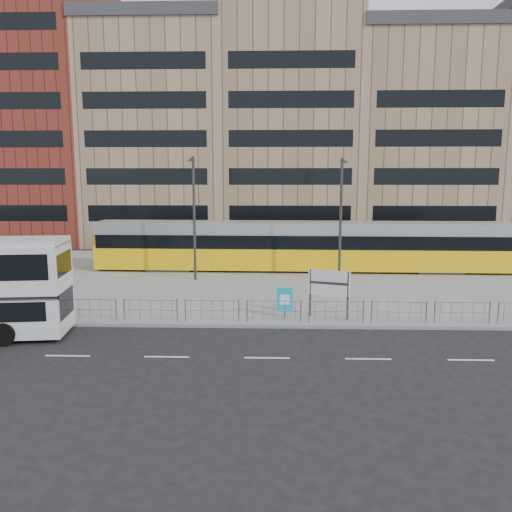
{
  "coord_description": "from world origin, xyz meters",
  "views": [
    {
      "loc": [
        2.12,
        -22.89,
        7.06
      ],
      "look_at": [
        1.27,
        6.0,
        2.53
      ],
      "focal_mm": 35.0,
      "sensor_mm": 36.0,
      "label": 1
    }
  ],
  "objects_px": {
    "traffic_light_west": "(16,277)",
    "station_sign": "(329,285)",
    "lamp_post_east": "(341,215)",
    "lamp_post_west": "(194,214)",
    "pedestrian": "(68,298)",
    "ad_panel": "(285,300)",
    "tram": "(302,246)"
  },
  "relations": [
    {
      "from": "pedestrian",
      "to": "traffic_light_west",
      "type": "xyz_separation_m",
      "value": [
        -2.39,
        -0.42,
        1.18
      ]
    },
    {
      "from": "traffic_light_west",
      "to": "station_sign",
      "type": "bearing_deg",
      "value": -6.5
    },
    {
      "from": "tram",
      "to": "lamp_post_west",
      "type": "distance_m",
      "value": 8.9
    },
    {
      "from": "traffic_light_west",
      "to": "lamp_post_east",
      "type": "distance_m",
      "value": 19.63
    },
    {
      "from": "traffic_light_west",
      "to": "lamp_post_east",
      "type": "bearing_deg",
      "value": 20.29
    },
    {
      "from": "lamp_post_east",
      "to": "lamp_post_west",
      "type": "bearing_deg",
      "value": 177.55
    },
    {
      "from": "tram",
      "to": "station_sign",
      "type": "distance_m",
      "value": 13.04
    },
    {
      "from": "tram",
      "to": "traffic_light_west",
      "type": "bearing_deg",
      "value": -138.66
    },
    {
      "from": "station_sign",
      "to": "lamp_post_west",
      "type": "relative_size",
      "value": 0.29
    },
    {
      "from": "ad_panel",
      "to": "traffic_light_west",
      "type": "height_order",
      "value": "traffic_light_west"
    },
    {
      "from": "pedestrian",
      "to": "lamp_post_west",
      "type": "xyz_separation_m",
      "value": [
        5.31,
        8.58,
        3.75
      ]
    },
    {
      "from": "station_sign",
      "to": "ad_panel",
      "type": "relative_size",
      "value": 1.6
    },
    {
      "from": "station_sign",
      "to": "lamp_post_west",
      "type": "distance_m",
      "value": 12.55
    },
    {
      "from": "tram",
      "to": "station_sign",
      "type": "height_order",
      "value": "tram"
    },
    {
      "from": "station_sign",
      "to": "tram",
      "type": "bearing_deg",
      "value": 110.42
    },
    {
      "from": "lamp_post_east",
      "to": "traffic_light_west",
      "type": "bearing_deg",
      "value": -153.84
    },
    {
      "from": "tram",
      "to": "lamp_post_east",
      "type": "xyz_separation_m",
      "value": [
        2.22,
        -4.27,
        2.64
      ]
    },
    {
      "from": "traffic_light_west",
      "to": "lamp_post_west",
      "type": "height_order",
      "value": "lamp_post_west"
    },
    {
      "from": "tram",
      "to": "lamp_post_west",
      "type": "height_order",
      "value": "lamp_post_west"
    },
    {
      "from": "tram",
      "to": "pedestrian",
      "type": "relative_size",
      "value": 19.66
    },
    {
      "from": "tram",
      "to": "ad_panel",
      "type": "xyz_separation_m",
      "value": [
        -1.68,
        -12.97,
        -0.96
      ]
    },
    {
      "from": "tram",
      "to": "traffic_light_west",
      "type": "relative_size",
      "value": 10.03
    },
    {
      "from": "ad_panel",
      "to": "pedestrian",
      "type": "xyz_separation_m",
      "value": [
        -11.19,
        0.54,
        -0.09
      ]
    },
    {
      "from": "station_sign",
      "to": "ad_panel",
      "type": "height_order",
      "value": "station_sign"
    },
    {
      "from": "ad_panel",
      "to": "traffic_light_west",
      "type": "bearing_deg",
      "value": 174.87
    },
    {
      "from": "traffic_light_west",
      "to": "ad_panel",
      "type": "bearing_deg",
      "value": -6.35
    },
    {
      "from": "station_sign",
      "to": "lamp_post_east",
      "type": "distance_m",
      "value": 9.35
    },
    {
      "from": "lamp_post_west",
      "to": "pedestrian",
      "type": "bearing_deg",
      "value": -121.78
    },
    {
      "from": "pedestrian",
      "to": "lamp_post_east",
      "type": "xyz_separation_m",
      "value": [
        15.08,
        8.16,
        3.68
      ]
    },
    {
      "from": "pedestrian",
      "to": "lamp_post_east",
      "type": "height_order",
      "value": "lamp_post_east"
    },
    {
      "from": "lamp_post_east",
      "to": "pedestrian",
      "type": "bearing_deg",
      "value": -151.59
    },
    {
      "from": "station_sign",
      "to": "traffic_light_west",
      "type": "xyz_separation_m",
      "value": [
        -15.77,
        0.17,
        0.31
      ]
    }
  ]
}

